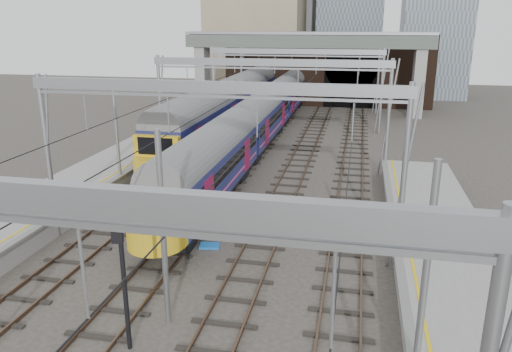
# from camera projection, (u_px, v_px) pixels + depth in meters

# --- Properties ---
(tracks) EXTENTS (14.40, 80.00, 0.22)m
(tracks) POSITION_uv_depth(u_px,v_px,m) (248.00, 200.00, 29.95)
(tracks) COLOR #4C3828
(tracks) RESTS_ON ground
(overhead_line) EXTENTS (16.80, 80.00, 8.00)m
(overhead_line) POSITION_uv_depth(u_px,v_px,m) (268.00, 78.00, 34.09)
(overhead_line) COLOR gray
(overhead_line) RESTS_ON ground
(retaining_wall) EXTENTS (28.00, 2.75, 9.00)m
(retaining_wall) POSITION_uv_depth(u_px,v_px,m) (322.00, 71.00, 62.97)
(retaining_wall) COLOR black
(retaining_wall) RESTS_ON ground
(overbridge) EXTENTS (28.00, 3.00, 9.25)m
(overbridge) POSITION_uv_depth(u_px,v_px,m) (307.00, 50.00, 56.83)
(overbridge) COLOR gray
(overbridge) RESTS_ON ground
(train_main) EXTENTS (2.67, 61.74, 4.64)m
(train_main) POSITION_uv_depth(u_px,v_px,m) (276.00, 104.00, 49.96)
(train_main) COLOR black
(train_main) RESTS_ON ground
(train_second) EXTENTS (3.08, 53.43, 5.21)m
(train_second) POSITION_uv_depth(u_px,v_px,m) (249.00, 93.00, 55.90)
(train_second) COLOR black
(train_second) RESTS_ON ground
(signal_near_centre) EXTENTS (0.36, 0.46, 4.71)m
(signal_near_centre) POSITION_uv_depth(u_px,v_px,m) (122.00, 267.00, 15.41)
(signal_near_centre) COLOR black
(signal_near_centre) RESTS_ON ground
(equip_cover_b) EXTENTS (1.03, 0.80, 0.11)m
(equip_cover_b) POSITION_uv_depth(u_px,v_px,m) (210.00, 246.00, 23.72)
(equip_cover_b) COLOR blue
(equip_cover_b) RESTS_ON ground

